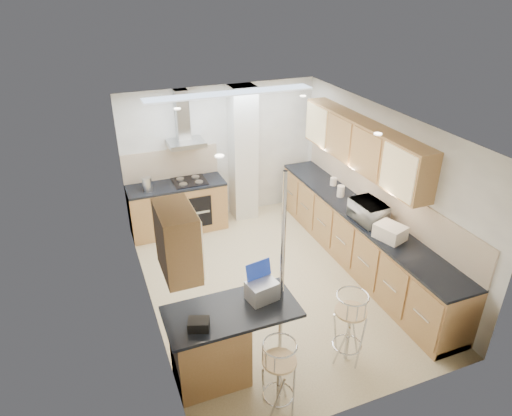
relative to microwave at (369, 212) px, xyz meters
name	(u,v)px	position (x,y,z in m)	size (l,w,h in m)	color
ground	(272,282)	(-1.42, 0.26, -1.08)	(4.80, 4.80, 0.00)	tan
room_shell	(284,178)	(-1.09, 0.64, 0.47)	(3.64, 4.84, 2.51)	silver
right_counter	(359,238)	(0.08, 0.26, -0.61)	(0.63, 4.40, 0.92)	#A97A43
back_counter	(178,207)	(-2.37, 2.36, -0.61)	(1.70, 0.63, 0.92)	#A97A43
peninsula	(233,342)	(-2.54, -1.19, -0.60)	(1.47, 0.72, 0.94)	#A97A43
microwave	(369,212)	(0.00, 0.00, 0.00)	(0.56, 0.38, 0.31)	silver
laptop	(262,291)	(-2.16, -1.13, -0.02)	(0.33, 0.25, 0.23)	#9B9DA2
bag	(199,325)	(-2.95, -1.34, -0.08)	(0.22, 0.16, 0.12)	black
bar_stool_near	(279,377)	(-2.26, -1.84, -0.61)	(0.38, 0.38, 0.93)	tan
bar_stool_end	(349,328)	(-1.19, -1.48, -0.59)	(0.40, 0.40, 0.98)	tan
jar_a	(341,191)	(0.05, 0.87, -0.06)	(0.12, 0.12, 0.19)	white
jar_b	(333,182)	(0.17, 1.30, -0.09)	(0.11, 0.11, 0.14)	white
jar_c	(374,211)	(0.16, 0.08, -0.05)	(0.14, 0.14, 0.20)	beige
jar_d	(398,237)	(0.06, -0.63, -0.09)	(0.10, 0.10, 0.13)	silver
bread_bin	(390,232)	(0.00, -0.54, -0.05)	(0.31, 0.39, 0.20)	white
kettle	(147,184)	(-2.87, 2.26, -0.04)	(0.16, 0.16, 0.24)	#AFB2B4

